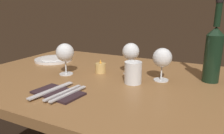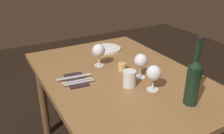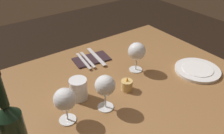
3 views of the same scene
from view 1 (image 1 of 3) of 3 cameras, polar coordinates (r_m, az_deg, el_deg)
dining_table at (r=1.05m, az=-1.65°, el=-7.21°), size 1.30×0.90×0.74m
wine_glass_left at (r=1.06m, az=-12.27°, el=3.63°), size 0.09×0.09×0.15m
wine_glass_right at (r=0.97m, az=13.10°, el=2.26°), size 0.08×0.08×0.15m
wine_glass_centre at (r=1.04m, az=4.98°, el=3.88°), size 0.08×0.08×0.15m
wine_bottle at (r=1.02m, az=25.13°, el=3.46°), size 0.07×0.07×0.35m
water_tumbler at (r=0.93m, az=5.56°, el=-1.80°), size 0.07×0.07×0.09m
votive_candle at (r=1.08m, az=-3.03°, el=-0.32°), size 0.05×0.05×0.07m
dinner_plate at (r=1.37m, az=-15.14°, el=1.93°), size 0.22×0.22×0.02m
folded_napkin at (r=0.85m, az=-14.05°, el=-6.65°), size 0.20×0.13×0.01m
fork_inner at (r=0.83m, az=-12.76°, el=-6.56°), size 0.04×0.18×0.00m
fork_outer at (r=0.81m, az=-11.38°, el=-6.89°), size 0.04×0.18×0.00m
table_knife at (r=0.86m, az=-15.61°, el=-5.86°), size 0.04×0.21×0.00m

